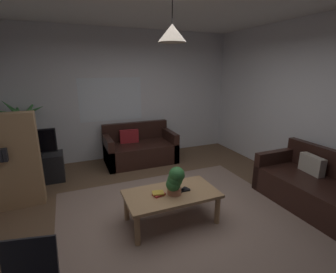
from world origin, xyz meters
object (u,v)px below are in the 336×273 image
Objects in this scene: bookshelf_corner at (13,161)px; pendant_lamp at (172,33)px; remote_on_table_0 at (183,190)px; potted_palm_corner at (26,138)px; coffee_table at (171,197)px; tv at (33,143)px; book_on_table_0 at (159,194)px; potted_plant_on_table at (175,180)px; couch_under_window at (140,149)px; couch_right_side at (314,188)px; tv_stand at (37,169)px; book_on_table_1 at (158,193)px; remote_on_table_1 at (184,190)px.

bookshelf_corner is 2.55× the size of pendant_lamp.
potted_palm_corner is at bearing 7.84° from remote_on_table_0.
tv reaches higher than coffee_table.
book_on_table_0 is 0.40× the size of potted_plant_on_table.
remote_on_table_0 reaches higher than coffee_table.
couch_under_window reaches higher than book_on_table_0.
couch_under_window is at bearing -33.67° from remote_on_table_0.
couch_right_side reaches higher than potted_plant_on_table.
tv_stand is 1.19× the size of tv.
couch_right_side is 9.64× the size of remote_on_table_0.
tv_stand is 0.49m from tv.
potted_palm_corner is (-1.92, 2.50, 0.36)m from coffee_table.
bookshelf_corner is at bearing 144.91° from book_on_table_1.
bookshelf_corner reaches higher than couch_right_side.
remote_on_table_0 is 1.92m from pendant_lamp.
pendant_lamp is at bearing -32.53° from bookshelf_corner.
bookshelf_corner is at bearing 147.47° from coffee_table.
book_on_table_0 is 2.57m from tv_stand.
couch_right_side is 10.30× the size of book_on_table_0.
couch_right_side is 2.00m from remote_on_table_0.
potted_palm_corner reaches higher than book_on_table_1.
coffee_table is (-0.23, -2.29, 0.09)m from couch_under_window.
couch_right_side is 2.15m from coffee_table.
book_on_table_1 is at bearing 178.85° from coffee_table.
remote_on_table_1 is at bearing -46.80° from tv_stand.
couch_under_window is 2.38m from potted_plant_on_table.
book_on_table_0 is at bearing 57.40° from remote_on_table_0.
couch_under_window reaches higher than remote_on_table_0.
tv_stand is at bearing 130.95° from pendant_lamp.
couch_right_side is at bearing -134.09° from remote_on_table_0.
book_on_table_0 reaches higher than remote_on_table_1.
remote_on_table_1 is 0.21× the size of tv.
potted_plant_on_table is 1.73m from pendant_lamp.
book_on_table_0 is at bearing -51.78° from tv.
potted_palm_corner is (-2.08, 2.51, 0.28)m from remote_on_table_0.
couch_under_window is 10.35× the size of book_on_table_1.
potted_palm_corner reaches higher than remote_on_table_0.
couch_under_window is at bearing 25.83° from bookshelf_corner.
remote_on_table_0 is (-0.07, -2.29, 0.16)m from couch_under_window.
remote_on_table_0 is at bearing -2.95° from pendant_lamp.
couch_right_side is at bearing -32.18° from tv.
book_on_table_1 is (-0.42, -2.28, 0.19)m from couch_under_window.
pendant_lamp is (-0.17, 0.03, 1.91)m from remote_on_table_1.
coffee_table is at bearing 110.66° from potted_plant_on_table.
tv is at bearing -90.00° from tv_stand.
remote_on_table_0 is 0.24m from potted_plant_on_table.
potted_plant_on_table is 0.27× the size of bookshelf_corner.
tv is at bearing 131.26° from pendant_lamp.
remote_on_table_0 is 3.27m from potted_palm_corner.
couch_under_window is 1.65× the size of tv_stand.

